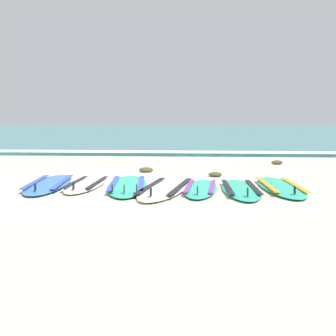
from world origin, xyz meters
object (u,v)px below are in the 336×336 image
Objects in this scene: surfboard_0 at (49,184)px; surfboard_6 at (280,187)px; surfboard_1 at (86,184)px; surfboard_4 at (201,188)px; surfboard_2 at (128,185)px; surfboard_3 at (166,188)px; surfboard_5 at (240,189)px.

surfboard_0 and surfboard_6 have the same top height.
surfboard_4 is (1.89, -0.30, 0.00)m from surfboard_1.
surfboard_2 is (1.33, -0.06, 0.00)m from surfboard_0.
surfboard_0 is at bearing 177.29° from surfboard_2.
surfboard_4 is at bearing -6.80° from surfboard_0.
surfboard_4 is at bearing 2.60° from surfboard_3.
surfboard_3 is at bearing -177.40° from surfboard_4.
surfboard_3 is at bearing -13.46° from surfboard_1.
surfboard_1 is 1.91m from surfboard_4.
surfboard_6 is (1.81, 0.29, 0.00)m from surfboard_3.
surfboard_0 is at bearing 173.20° from surfboard_4.
surfboard_0 is 0.96× the size of surfboard_3.
surfboard_1 and surfboard_4 have the same top height.
surfboard_1 is at bearing -0.40° from surfboard_0.
surfboard_5 is at bearing -4.35° from surfboard_4.
surfboard_5 is at bearing -7.80° from surfboard_1.
surfboard_3 and surfboard_6 have the same top height.
surfboard_2 and surfboard_5 have the same top height.
surfboard_3 and surfboard_4 have the same top height.
surfboard_1 is 2.53m from surfboard_5.
surfboard_1 is at bearing 175.21° from surfboard_2.
surfboard_4 is at bearing -168.21° from surfboard_6.
surfboard_1 is at bearing 171.09° from surfboard_4.
surfboard_0 and surfboard_3 have the same top height.
surfboard_5 is (3.14, -0.35, 0.00)m from surfboard_0.
surfboard_5 is (2.50, -0.34, -0.00)m from surfboard_1.
surfboard_1 is 1.02× the size of surfboard_4.
surfboard_1 is (0.63, -0.00, 0.00)m from surfboard_0.
surfboard_0 is at bearing 173.68° from surfboard_5.
surfboard_2 is at bearing 171.04° from surfboard_5.
surfboard_0 is 2.54m from surfboard_4.
surfboard_0 is at bearing 179.60° from surfboard_1.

